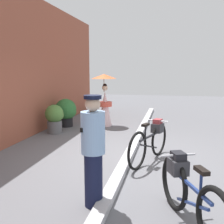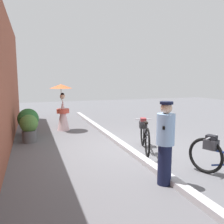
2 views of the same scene
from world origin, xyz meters
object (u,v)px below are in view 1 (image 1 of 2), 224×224
(bicycle_near_officer, at_px, (189,193))
(person_officer, at_px, (93,149))
(person_with_parasol, at_px, (105,99))
(bicycle_far_side, at_px, (151,140))
(potted_plant_by_door, at_px, (66,111))
(potted_plant_small, at_px, (55,117))

(bicycle_near_officer, distance_m, person_officer, 1.39)
(person_with_parasol, bearing_deg, bicycle_far_side, -151.11)
(potted_plant_by_door, bearing_deg, bicycle_far_side, -133.30)
(bicycle_near_officer, distance_m, person_with_parasol, 6.27)
(potted_plant_small, bearing_deg, person_officer, -148.95)
(person_with_parasol, distance_m, potted_plant_small, 1.94)
(person_with_parasol, relative_size, potted_plant_by_door, 1.87)
(bicycle_near_officer, height_order, bicycle_far_side, bicycle_far_side)
(bicycle_far_side, bearing_deg, person_officer, 162.75)
(bicycle_near_officer, height_order, potted_plant_by_door, potted_plant_by_door)
(bicycle_far_side, relative_size, potted_plant_small, 1.96)
(bicycle_near_officer, height_order, person_officer, person_officer)
(potted_plant_by_door, bearing_deg, person_with_parasol, -71.52)
(bicycle_near_officer, bearing_deg, potted_plant_by_door, 35.46)
(bicycle_far_side, height_order, potted_plant_by_door, potted_plant_by_door)
(bicycle_far_side, bearing_deg, person_with_parasol, 28.89)
(person_officer, bearing_deg, bicycle_near_officer, -100.47)
(person_with_parasol, xyz_separation_m, potted_plant_by_door, (-0.42, 1.27, -0.41))
(bicycle_far_side, height_order, person_with_parasol, person_with_parasol)
(bicycle_far_side, xyz_separation_m, person_with_parasol, (3.37, 1.86, 0.49))
(bicycle_far_side, height_order, potted_plant_small, potted_plant_small)
(bicycle_near_officer, bearing_deg, person_officer, 79.53)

